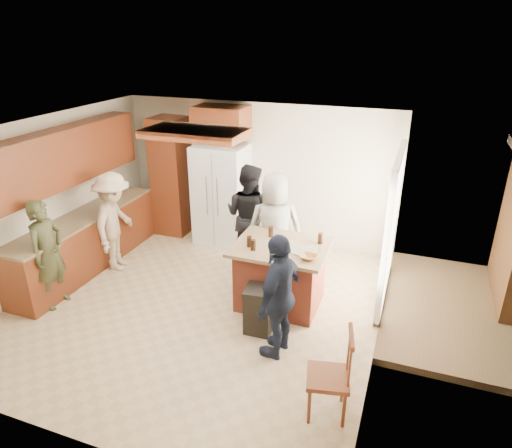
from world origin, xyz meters
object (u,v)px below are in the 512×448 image
(person_behind_left, at_px, (249,215))
(person_behind_right, at_px, (275,228))
(spindle_chair, at_px, (330,377))
(person_side_right, at_px, (279,296))
(refrigerator, at_px, (222,195))
(person_front_left, at_px, (48,254))
(kitchen_island, at_px, (280,275))
(person_counter, at_px, (115,222))
(trash_bin, at_px, (259,309))

(person_behind_left, relative_size, person_behind_right, 0.99)
(person_behind_left, distance_m, spindle_chair, 3.42)
(person_side_right, relative_size, refrigerator, 0.88)
(person_front_left, relative_size, kitchen_island, 1.24)
(spindle_chair, bearing_deg, person_behind_right, 119.46)
(person_behind_left, bearing_deg, person_counter, 34.83)
(person_behind_right, distance_m, trash_bin, 1.50)
(trash_bin, relative_size, spindle_chair, 0.63)
(trash_bin, bearing_deg, person_front_left, -172.08)
(refrigerator, relative_size, kitchen_island, 1.41)
(person_behind_right, distance_m, kitchen_island, 0.85)
(person_side_right, relative_size, kitchen_island, 1.24)
(person_behind_right, xyz_separation_m, trash_bin, (0.25, -1.37, -0.54))
(person_front_left, height_order, person_behind_left, person_behind_left)
(person_front_left, bearing_deg, spindle_chair, -100.85)
(person_front_left, bearing_deg, person_behind_left, -46.78)
(refrigerator, xyz_separation_m, spindle_chair, (2.71, -3.44, -0.45))
(person_side_right, xyz_separation_m, kitchen_island, (-0.30, 1.01, -0.32))
(person_front_left, distance_m, person_side_right, 3.31)
(kitchen_island, bearing_deg, trash_bin, -95.36)
(spindle_chair, bearing_deg, person_side_right, 135.98)
(person_counter, relative_size, refrigerator, 0.90)
(refrigerator, relative_size, trash_bin, 2.86)
(person_front_left, distance_m, spindle_chair, 4.15)
(refrigerator, bearing_deg, person_behind_right, -36.73)
(person_behind_right, bearing_deg, person_counter, -5.94)
(person_front_left, relative_size, spindle_chair, 1.59)
(person_behind_right, height_order, trash_bin, person_behind_right)
(trash_bin, bearing_deg, person_side_right, -41.70)
(person_front_left, bearing_deg, person_behind_right, -58.23)
(refrigerator, bearing_deg, person_behind_left, -39.74)
(trash_bin, bearing_deg, kitchen_island, 84.64)
(person_counter, height_order, trash_bin, person_counter)
(person_behind_left, distance_m, person_behind_right, 0.66)
(person_side_right, distance_m, person_counter, 3.32)
(trash_bin, bearing_deg, person_counter, 163.31)
(trash_bin, distance_m, spindle_chair, 1.57)
(person_side_right, height_order, kitchen_island, person_side_right)
(person_front_left, height_order, trash_bin, person_front_left)
(refrigerator, bearing_deg, person_counter, -127.35)
(person_behind_right, bearing_deg, refrigerator, -55.02)
(person_side_right, xyz_separation_m, trash_bin, (-0.36, 0.32, -0.47))
(person_side_right, bearing_deg, refrigerator, -135.28)
(person_front_left, bearing_deg, kitchen_island, -71.63)
(person_front_left, bearing_deg, refrigerator, -27.95)
(person_behind_right, xyz_separation_m, kitchen_island, (0.31, -0.69, -0.39))
(person_behind_left, xyz_separation_m, person_behind_right, (0.56, -0.35, 0.01))
(person_front_left, height_order, person_behind_right, person_behind_right)
(person_behind_left, xyz_separation_m, trash_bin, (0.80, -1.72, -0.54))
(person_counter, relative_size, trash_bin, 2.57)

